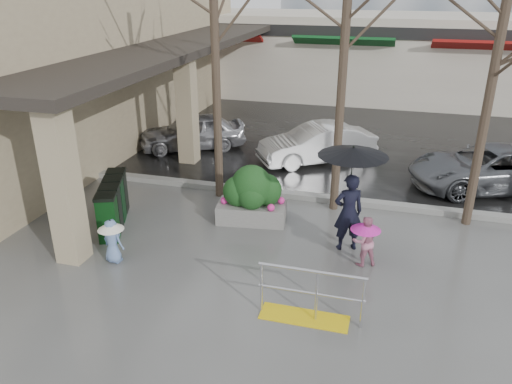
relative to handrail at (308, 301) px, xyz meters
The scene contains 19 objects.
ground 1.85m from the handrail, 138.58° to the left, with size 120.00×120.00×0.00m, color #51514F.
street_asphalt 23.24m from the handrail, 93.36° to the left, with size 120.00×36.00×0.01m, color black.
curb 5.38m from the handrail, 104.66° to the left, with size 120.00×0.30×0.15m, color gray.
near_building 14.32m from the handrail, 138.39° to the left, with size 6.00×18.00×8.00m, color tan.
canopy_slab 11.54m from the handrail, 123.81° to the left, with size 2.80×18.00×0.25m, color #2D2823.
pillar_front 5.48m from the handrail, behind, with size 0.55×0.55×3.50m, color tan.
pillar_back 9.02m from the handrail, 126.15° to the left, with size 0.55×0.55×3.50m, color tan.
storefront_row 19.25m from the handrail, 88.07° to the left, with size 34.00×6.74×4.00m.
handrail is the anchor object (origin of this frame).
tree_west 7.52m from the handrail, 124.99° to the left, with size 3.20×3.20×6.80m.
tree_mideast 7.28m from the handrail, 56.81° to the left, with size 3.20×3.20×6.50m.
woman 2.99m from the handrail, 82.04° to the left, with size 1.49×1.49×2.44m.
child_pink 2.31m from the handrail, 69.40° to the left, with size 0.67×0.64×1.12m.
child_blue 4.44m from the handrail, 169.26° to the left, with size 0.56×0.56×1.00m.
planter 4.08m from the handrail, 120.14° to the left, with size 1.78×1.06×1.47m.
news_boxes 5.77m from the handrail, 155.52° to the left, with size 1.18×2.06×1.14m.
car_a 10.21m from the handrail, 123.73° to the left, with size 1.49×3.70×1.26m, color #A5A5AA.
car_b 8.35m from the handrail, 98.21° to the left, with size 1.33×3.82×1.26m, color silver.
car_c 8.36m from the handrail, 61.73° to the left, with size 2.09×4.53×1.26m, color slate.
Camera 1 is at (2.44, -8.52, 5.64)m, focal length 35.00 mm.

